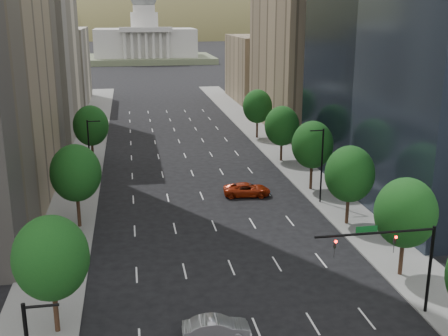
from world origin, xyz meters
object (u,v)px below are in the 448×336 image
traffic_signal (400,252)px  car_silver (216,328)px  capitol (145,42)px  car_red_far (247,190)px

traffic_signal → car_silver: size_ratio=1.93×
capitol → car_silver: size_ratio=12.68×
capitol → car_red_far: size_ratio=10.39×
car_silver → capitol: bearing=0.6°
capitol → car_silver: capitol is taller
capitol → car_red_far: 190.90m
traffic_signal → car_silver: traffic_signal is taller
car_silver → car_red_far: car_red_far is taller
traffic_signal → car_red_far: bearing=99.8°
capitol → traffic_signal: bearing=-87.3°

